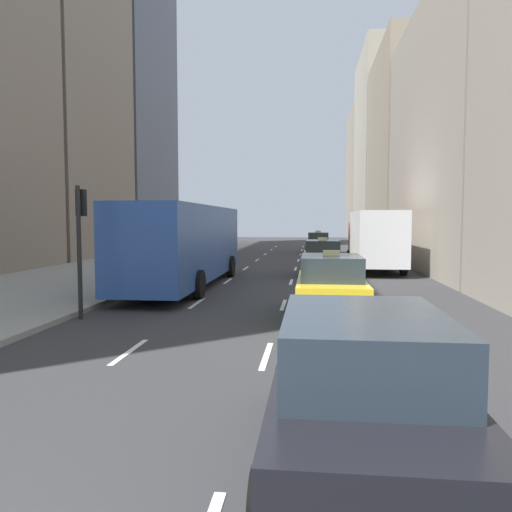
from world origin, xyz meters
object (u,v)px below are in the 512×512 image
Objects in this scene: taxi_lead at (322,257)px; taxi_third at (318,243)px; sedan_black_near at (361,390)px; box_truck at (374,239)px; taxi_second at (331,286)px; city_bus at (186,242)px; traffic_light_pole at (80,230)px.

taxi_third is (0.00, 16.49, 0.00)m from taxi_lead.
taxi_third is 35.71m from sedan_black_near.
sedan_black_near is 0.54× the size of box_truck.
taxi_second reaches higher than sedan_black_near.
box_truck reaches higher than taxi_third.
taxi_third is 14.16m from box_truck.
taxi_lead is 0.97× the size of sedan_black_near.
sedan_black_near is (0.00, -8.49, 0.01)m from taxi_second.
city_bus is at bearing -104.87° from taxi_third.
taxi_third is at bearing 90.00° from sedan_black_near.
taxi_second is 1.22× the size of traffic_light_pole.
taxi_second is at bearing 90.00° from sedan_black_near.
city_bus is (-5.61, 14.57, 0.90)m from sedan_black_near.
taxi_lead is at bearing 90.00° from sedan_black_near.
taxi_lead is 0.52× the size of box_truck.
taxi_lead is 16.49m from taxi_third.
sedan_black_near is at bearing -90.00° from taxi_lead.
taxi_lead is 1.00× the size of taxi_third.
box_truck reaches higher than taxi_second.
box_truck is (2.80, 21.85, 0.82)m from sedan_black_near.
box_truck is at bearing -78.58° from taxi_third.
taxi_second is at bearing -47.29° from city_bus.
taxi_lead reaches higher than sedan_black_near.
box_truck is (2.80, 2.63, 0.83)m from taxi_lead.
traffic_light_pole is (-6.75, -0.82, 1.53)m from taxi_second.
taxi_lead is at bearing 90.00° from taxi_second.
taxi_third is at bearing 90.00° from taxi_lead.
traffic_light_pole is (-9.55, -14.18, 0.70)m from box_truck.
taxi_lead and taxi_second have the same top height.
box_truck is at bearing 43.19° from taxi_lead.
taxi_second is 13.67m from box_truck.
taxi_second is 1.00× the size of taxi_third.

